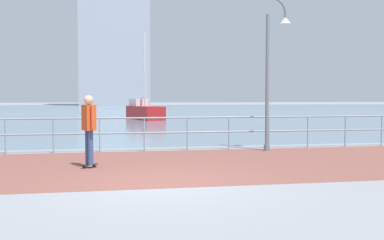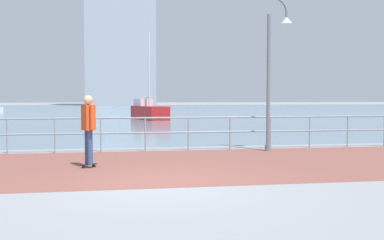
{
  "view_description": "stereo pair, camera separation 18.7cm",
  "coord_description": "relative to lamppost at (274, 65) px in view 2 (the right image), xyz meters",
  "views": [
    {
      "loc": [
        -0.9,
        -8.48,
        1.71
      ],
      "look_at": [
        1.18,
        3.13,
        1.1
      ],
      "focal_mm": 40.01,
      "sensor_mm": 36.0,
      "label": 1
    },
    {
      "loc": [
        -0.72,
        -8.51,
        1.71
      ],
      "look_at": [
        1.18,
        3.13,
        1.1
      ],
      "focal_mm": 40.01,
      "sensor_mm": 36.0,
      "label": 2
    }
  ],
  "objects": [
    {
      "name": "tower_concrete",
      "position": [
        -5.03,
        86.97,
        18.71
      ],
      "size": [
        14.91,
        16.57,
        44.57
      ],
      "color": "#A3A8B2",
      "rests_on": "ground"
    },
    {
      "name": "ground",
      "position": [
        -4.06,
        35.44,
        -2.74
      ],
      "size": [
        220.0,
        220.0,
        0.0
      ],
      "primitive_type": "plane",
      "color": "gray"
    },
    {
      "name": "waterfront_railing",
      "position": [
        -4.06,
        0.66,
        -1.99
      ],
      "size": [
        25.25,
        0.06,
        1.1
      ],
      "color": "#8C99A3",
      "rests_on": "ground"
    },
    {
      "name": "lamppost",
      "position": [
        0.0,
        0.0,
        0.0
      ],
      "size": [
        0.78,
        0.47,
        4.96
      ],
      "color": "slate",
      "rests_on": "ground"
    },
    {
      "name": "skateboarder",
      "position": [
        -5.6,
        -2.38,
        -1.67
      ],
      "size": [
        0.41,
        0.53,
        1.78
      ],
      "color": "black",
      "rests_on": "ground"
    },
    {
      "name": "brick_paving",
      "position": [
        -4.06,
        -2.21,
        -2.74
      ],
      "size": [
        28.0,
        5.74,
        0.01
      ],
      "primitive_type": "cube",
      "color": "brown",
      "rests_on": "ground"
    },
    {
      "name": "sailboat_ivory",
      "position": [
        -2.71,
        21.21,
        -2.09
      ],
      "size": [
        2.88,
        5.13,
        6.88
      ],
      "color": "#B21E1E",
      "rests_on": "ground"
    },
    {
      "name": "harbor_water",
      "position": [
        -4.06,
        45.66,
        -2.74
      ],
      "size": [
        180.0,
        88.0,
        0.0
      ],
      "primitive_type": "cube",
      "color": "#6B899E",
      "rests_on": "ground"
    }
  ]
}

